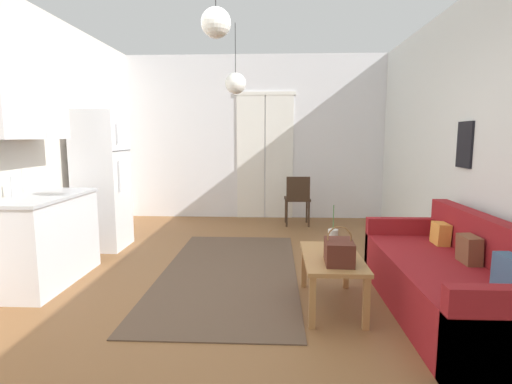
{
  "coord_description": "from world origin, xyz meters",
  "views": [
    {
      "loc": [
        0.35,
        -3.39,
        1.46
      ],
      "look_at": [
        0.15,
        0.92,
        0.86
      ],
      "focal_mm": 27.82,
      "sensor_mm": 36.0,
      "label": 1
    }
  ],
  "objects_px": {
    "pendant_lamp_near": "(216,23)",
    "coffee_table": "(332,263)",
    "handbag": "(339,251)",
    "pendant_lamp_far": "(236,83)",
    "bamboo_vase": "(333,240)",
    "refrigerator": "(102,180)",
    "accent_chair": "(297,197)",
    "couch": "(454,282)"
  },
  "relations": [
    {
      "from": "handbag",
      "to": "accent_chair",
      "type": "relative_size",
      "value": 0.39
    },
    {
      "from": "handbag",
      "to": "pendant_lamp_near",
      "type": "height_order",
      "value": "pendant_lamp_near"
    },
    {
      "from": "coffee_table",
      "to": "handbag",
      "type": "xyz_separation_m",
      "value": [
        0.02,
        -0.21,
        0.16
      ]
    },
    {
      "from": "couch",
      "to": "bamboo_vase",
      "type": "bearing_deg",
      "value": 164.5
    },
    {
      "from": "coffee_table",
      "to": "couch",
      "type": "bearing_deg",
      "value": -7.35
    },
    {
      "from": "refrigerator",
      "to": "accent_chair",
      "type": "xyz_separation_m",
      "value": [
        2.64,
        1.43,
        -0.42
      ]
    },
    {
      "from": "couch",
      "to": "refrigerator",
      "type": "xyz_separation_m",
      "value": [
        -3.74,
        1.85,
        0.62
      ]
    },
    {
      "from": "handbag",
      "to": "refrigerator",
      "type": "height_order",
      "value": "refrigerator"
    },
    {
      "from": "couch",
      "to": "pendant_lamp_near",
      "type": "relative_size",
      "value": 2.9
    },
    {
      "from": "couch",
      "to": "bamboo_vase",
      "type": "relative_size",
      "value": 4.92
    },
    {
      "from": "handbag",
      "to": "refrigerator",
      "type": "distance_m",
      "value": 3.4
    },
    {
      "from": "refrigerator",
      "to": "pendant_lamp_near",
      "type": "xyz_separation_m",
      "value": [
        1.81,
        -1.99,
        1.4
      ]
    },
    {
      "from": "couch",
      "to": "pendant_lamp_near",
      "type": "bearing_deg",
      "value": -175.95
    },
    {
      "from": "accent_chair",
      "to": "pendant_lamp_near",
      "type": "xyz_separation_m",
      "value": [
        -0.82,
        -3.42,
        1.82
      ]
    },
    {
      "from": "handbag",
      "to": "pendant_lamp_far",
      "type": "height_order",
      "value": "pendant_lamp_far"
    },
    {
      "from": "accent_chair",
      "to": "pendant_lamp_far",
      "type": "height_order",
      "value": "pendant_lamp_far"
    },
    {
      "from": "bamboo_vase",
      "to": "pendant_lamp_near",
      "type": "relative_size",
      "value": 0.59
    },
    {
      "from": "bamboo_vase",
      "to": "refrigerator",
      "type": "xyz_separation_m",
      "value": [
        -2.78,
        1.59,
        0.35
      ]
    },
    {
      "from": "pendant_lamp_near",
      "to": "coffee_table",
      "type": "bearing_deg",
      "value": 15.63
    },
    {
      "from": "pendant_lamp_near",
      "to": "pendant_lamp_far",
      "type": "relative_size",
      "value": 0.8
    },
    {
      "from": "refrigerator",
      "to": "pendant_lamp_near",
      "type": "relative_size",
      "value": 2.53
    },
    {
      "from": "bamboo_vase",
      "to": "handbag",
      "type": "bearing_deg",
      "value": -90.07
    },
    {
      "from": "couch",
      "to": "accent_chair",
      "type": "height_order",
      "value": "accent_chair"
    },
    {
      "from": "refrigerator",
      "to": "pendant_lamp_near",
      "type": "height_order",
      "value": "pendant_lamp_near"
    },
    {
      "from": "coffee_table",
      "to": "pendant_lamp_near",
      "type": "xyz_separation_m",
      "value": [
        -0.94,
        -0.26,
        1.92
      ]
    },
    {
      "from": "bamboo_vase",
      "to": "accent_chair",
      "type": "xyz_separation_m",
      "value": [
        -0.14,
        3.02,
        -0.07
      ]
    },
    {
      "from": "coffee_table",
      "to": "pendant_lamp_near",
      "type": "relative_size",
      "value": 1.32
    },
    {
      "from": "refrigerator",
      "to": "accent_chair",
      "type": "relative_size",
      "value": 2.17
    },
    {
      "from": "refrigerator",
      "to": "handbag",
      "type": "bearing_deg",
      "value": -34.83
    },
    {
      "from": "refrigerator",
      "to": "pendant_lamp_far",
      "type": "height_order",
      "value": "pendant_lamp_far"
    },
    {
      "from": "coffee_table",
      "to": "accent_chair",
      "type": "xyz_separation_m",
      "value": [
        -0.12,
        3.16,
        0.09
      ]
    },
    {
      "from": "handbag",
      "to": "refrigerator",
      "type": "relative_size",
      "value": 0.18
    },
    {
      "from": "handbag",
      "to": "pendant_lamp_far",
      "type": "xyz_separation_m",
      "value": [
        -1.03,
        2.13,
        1.6
      ]
    },
    {
      "from": "bamboo_vase",
      "to": "pendant_lamp_far",
      "type": "relative_size",
      "value": 0.47
    },
    {
      "from": "couch",
      "to": "pendant_lamp_far",
      "type": "distance_m",
      "value": 3.42
    },
    {
      "from": "bamboo_vase",
      "to": "pendant_lamp_near",
      "type": "distance_m",
      "value": 2.04
    },
    {
      "from": "coffee_table",
      "to": "pendant_lamp_far",
      "type": "height_order",
      "value": "pendant_lamp_far"
    },
    {
      "from": "coffee_table",
      "to": "accent_chair",
      "type": "height_order",
      "value": "accent_chair"
    },
    {
      "from": "bamboo_vase",
      "to": "pendant_lamp_far",
      "type": "height_order",
      "value": "pendant_lamp_far"
    },
    {
      "from": "couch",
      "to": "coffee_table",
      "type": "xyz_separation_m",
      "value": [
        -0.98,
        0.13,
        0.11
      ]
    },
    {
      "from": "handbag",
      "to": "refrigerator",
      "type": "xyz_separation_m",
      "value": [
        -2.78,
        1.93,
        0.35
      ]
    },
    {
      "from": "accent_chair",
      "to": "pendant_lamp_near",
      "type": "bearing_deg",
      "value": 75.36
    }
  ]
}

